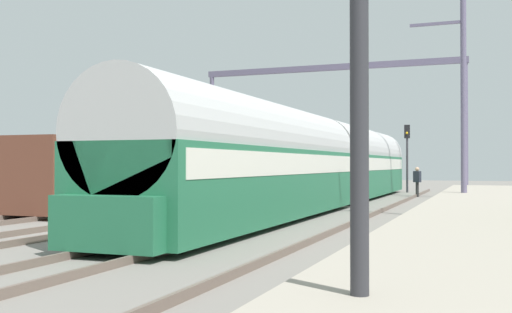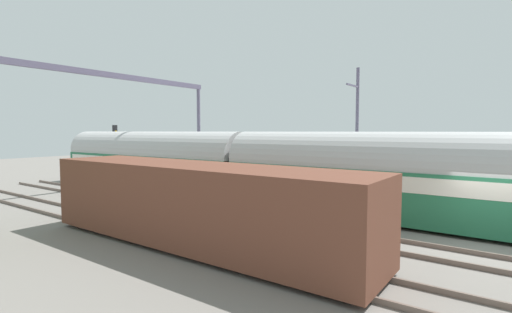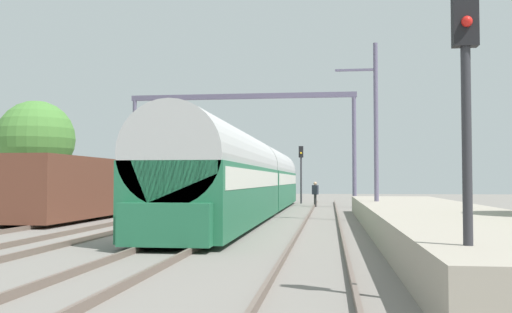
% 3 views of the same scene
% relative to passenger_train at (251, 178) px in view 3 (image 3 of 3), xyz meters
% --- Properties ---
extents(ground, '(120.00, 120.00, 0.00)m').
position_rel_passenger_train_xyz_m(ground, '(-1.91, -12.11, -1.97)').
color(ground, slate).
extents(track_west, '(1.52, 60.00, 0.16)m').
position_rel_passenger_train_xyz_m(track_west, '(-3.82, -12.11, -1.89)').
color(track_west, '#6B5A50').
rests_on(track_west, ground).
extents(track_east, '(1.52, 60.00, 0.16)m').
position_rel_passenger_train_xyz_m(track_east, '(0.00, -12.11, -1.89)').
color(track_east, '#6B5A50').
rests_on(track_east, ground).
extents(track_far_east, '(1.52, 60.00, 0.16)m').
position_rel_passenger_train_xyz_m(track_far_east, '(3.82, -12.11, -1.89)').
color(track_far_east, '#6B5A50').
rests_on(track_far_east, ground).
extents(platform, '(4.40, 28.00, 0.90)m').
position_rel_passenger_train_xyz_m(platform, '(7.64, -10.11, -1.52)').
color(platform, '#A39989').
rests_on(platform, ground).
extents(passenger_train, '(2.93, 32.85, 3.82)m').
position_rel_passenger_train_xyz_m(passenger_train, '(0.00, 0.00, 0.00)').
color(passenger_train, '#236B47').
rests_on(passenger_train, ground).
extents(freight_car, '(2.80, 13.00, 2.70)m').
position_rel_passenger_train_xyz_m(freight_car, '(-7.64, -3.82, -0.50)').
color(freight_car, brown).
rests_on(freight_car, ground).
extents(person_crossing, '(0.46, 0.38, 1.73)m').
position_rel_passenger_train_xyz_m(person_crossing, '(3.16, 9.64, -0.94)').
color(person_crossing, black).
rests_on(person_crossing, ground).
extents(railway_signal_near, '(0.36, 0.30, 4.68)m').
position_rel_passenger_train_xyz_m(railway_signal_near, '(6.12, -22.03, 1.04)').
color(railway_signal_near, '#2D2D33').
rests_on(railway_signal_near, ground).
extents(railway_signal_far, '(0.36, 0.30, 4.53)m').
position_rel_passenger_train_xyz_m(railway_signal_far, '(1.92, 15.21, 0.95)').
color(railway_signal_far, '#2D2D33').
rests_on(railway_signal_far, ground).
extents(catenary_gantry, '(15.86, 0.28, 7.86)m').
position_rel_passenger_train_xyz_m(catenary_gantry, '(-1.91, 9.18, 3.89)').
color(catenary_gantry, slate).
rests_on(catenary_gantry, ground).
extents(catenary_pole_east_mid, '(1.90, 0.20, 8.00)m').
position_rel_passenger_train_xyz_m(catenary_pole_east_mid, '(6.17, -4.37, 2.18)').
color(catenary_pole_east_mid, slate).
rests_on(catenary_pole_east_mid, ground).
extents(tree_west_background, '(4.83, 4.83, 6.87)m').
position_rel_passenger_train_xyz_m(tree_west_background, '(-14.29, 3.97, 2.47)').
color(tree_west_background, '#4C3826').
rests_on(tree_west_background, ground).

